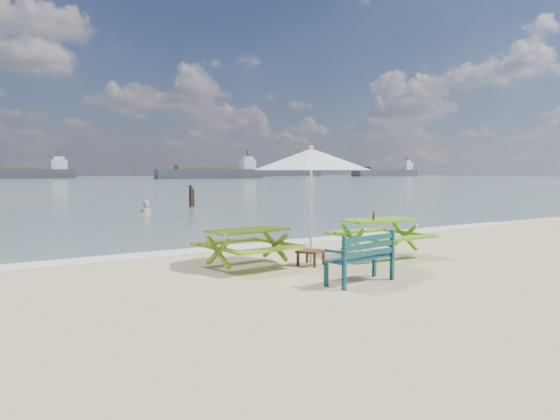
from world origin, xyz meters
TOP-DOWN VIEW (x-y plane):
  - foam_strip at (0.00, 4.60)m, footprint 22.00×0.90m
  - picnic_table_left at (-1.20, 2.08)m, footprint 1.71×1.86m
  - picnic_table_right at (1.98, 1.74)m, footprint 1.79×1.96m
  - park_bench at (-0.40, -0.24)m, footprint 1.38×0.64m
  - side_table at (-0.05, 1.58)m, footprint 0.61×0.61m
  - patio_umbrella at (-0.05, 1.58)m, footprint 3.07×3.07m
  - beer_bottle at (1.67, 1.63)m, footprint 0.06×0.06m
  - swimmer at (2.09, 16.67)m, footprint 0.73×0.58m
  - mooring_pilings at (5.28, 18.67)m, footprint 0.57×0.77m
  - cargo_ships at (52.60, 123.08)m, footprint 162.44×40.00m

SIDE VIEW (x-z plane):
  - swimmer at x=2.09m, z-range -1.22..0.53m
  - foam_strip at x=0.00m, z-range 0.00..0.01m
  - side_table at x=-0.05m, z-range 0.01..0.31m
  - park_bench at x=-0.40m, z-range -0.16..0.66m
  - picnic_table_left at x=-1.20m, z-range -0.01..0.73m
  - picnic_table_right at x=1.98m, z-range -0.02..0.79m
  - mooring_pilings at x=5.28m, z-range -0.24..1.08m
  - beer_bottle at x=1.67m, z-range 0.76..0.99m
  - cargo_ships at x=52.60m, z-range -1.02..3.38m
  - patio_umbrella at x=-0.05m, z-range 0.94..3.23m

